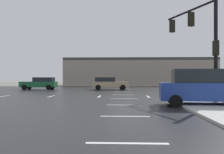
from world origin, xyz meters
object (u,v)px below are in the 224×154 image
Objects in this scene: suv_blue at (204,87)px; sedan_green at (40,83)px; traffic_signal_mast at (200,34)px; sedan_tan at (109,83)px.

suv_blue is 22.82m from sedan_green.
traffic_signal_mast is 4.10m from suv_blue.
traffic_signal_mast reaches higher than suv_blue.
suv_blue reaches higher than sedan_green.
suv_blue reaches higher than sedan_tan.
traffic_signal_mast is at bearing 82.89° from suv_blue.
sedan_tan is at bearing 115.83° from suv_blue.
sedan_green is (-15.09, 17.12, -0.24)m from suv_blue.
sedan_green is at bearing 137.18° from suv_blue.
suv_blue is (-0.53, -2.33, -3.33)m from traffic_signal_mast.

